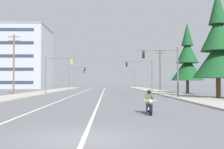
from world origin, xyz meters
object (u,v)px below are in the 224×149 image
Objects in this scene: traffic_signal_near_right at (166,64)px; apartment_building_far_left_block at (6,58)px; motorcycle_with_rider at (149,104)px; utility_pole_left_near at (14,62)px; conifer_tree_right_verge_far at (187,61)px; traffic_signal_mid_left at (74,74)px; traffic_signal_far_left at (77,76)px; utility_pole_right_far at (160,68)px; conifer_tree_right_verge_near at (218,48)px; traffic_signal_mid_right at (143,70)px; traffic_signal_near_left at (55,69)px; traffic_signal_far_right at (131,76)px.

traffic_signal_near_right is 66.40m from apartment_building_far_left_block.
motorcycle_with_rider is 17.95m from traffic_signal_near_right.
utility_pole_left_near is 0.82× the size of conifer_tree_right_verge_far.
traffic_signal_mid_left is 26.79m from apartment_building_far_left_block.
traffic_signal_far_left is 0.62× the size of utility_pole_right_far.
utility_pole_left_near is at bearing 155.30° from conifer_tree_right_verge_near.
utility_pole_left_near is (-5.98, -42.41, 1.22)m from traffic_signal_far_left.
traffic_signal_near_right is at bearing 172.35° from conifer_tree_right_verge_near.
motorcycle_with_rider is 0.22× the size of utility_pole_left_near.
apartment_building_far_left_block is at bearing 137.75° from traffic_signal_mid_right.
traffic_signal_near_left is 25.31m from conifer_tree_right_verge_near.
conifer_tree_right_verge_near is at bearing -89.33° from utility_pole_right_far.
apartment_building_far_left_block is (-38.64, 53.72, 5.39)m from traffic_signal_near_right.
traffic_signal_far_left is at bearing 112.16° from conifer_tree_right_verge_near.
utility_pole_left_near is at bearing -142.56° from utility_pole_right_far.
apartment_building_far_left_block is at bearing -177.32° from traffic_signal_far_left.
traffic_signal_near_left is at bearing -110.67° from traffic_signal_far_right.
traffic_signal_mid_right is at bearing 16.57° from utility_pole_left_near.
traffic_signal_far_right is 1.00× the size of traffic_signal_far_left.
motorcycle_with_rider is 0.35× the size of traffic_signal_mid_right.
apartment_building_far_left_block reaches higher than conifer_tree_right_verge_near.
motorcycle_with_rider is 71.81m from traffic_signal_far_right.
traffic_signal_far_left is (-16.56, 54.76, -0.09)m from traffic_signal_near_right.
traffic_signal_near_left is 0.62× the size of utility_pole_right_far.
utility_pole_left_near is (-17.95, 29.34, 4.66)m from motorcycle_with_rider.
utility_pole_left_near is (-22.90, -42.22, 1.23)m from traffic_signal_far_right.
traffic_signal_far_left is at bearing 136.88° from utility_pole_right_far.
traffic_signal_far_right is at bearing 61.52° from utility_pole_left_near.
apartment_building_far_left_block is (-22.78, 13.03, 5.39)m from traffic_signal_mid_left.
traffic_signal_near_left is 0.24× the size of apartment_building_far_left_block.
traffic_signal_far_left is at bearing 114.35° from traffic_signal_mid_right.
utility_pole_right_far is at bearing 37.44° from utility_pole_left_near.
apartment_building_far_left_block is (-38.28, 34.77, 5.34)m from traffic_signal_mid_right.
conifer_tree_right_verge_far reaches higher than traffic_signal_near_right.
apartment_building_far_left_block reaches higher than conifer_tree_right_verge_far.
motorcycle_with_rider is 0.35× the size of traffic_signal_far_left.
traffic_signal_near_right is at bearing -90.37° from traffic_signal_far_right.
traffic_signal_far_left is at bearing 106.83° from traffic_signal_near_right.
traffic_signal_far_right is 0.52× the size of conifer_tree_right_verge_far.
traffic_signal_near_right and traffic_signal_near_left have the same top height.
traffic_signal_near_right is at bearing -116.05° from conifer_tree_right_verge_far.
conifer_tree_right_verge_near is (6.43, -19.76, 1.87)m from traffic_signal_mid_right.
traffic_signal_far_right is (16.22, 13.87, -0.09)m from traffic_signal_mid_left.
traffic_signal_far_left is at bearing 91.09° from traffic_signal_near_left.
utility_pole_right_far is (6.02, 15.00, 1.20)m from traffic_signal_mid_right.
utility_pole_left_near is (-22.55, 12.35, 1.14)m from traffic_signal_near_right.
traffic_signal_near_right is 18.95m from traffic_signal_mid_right.
utility_pole_right_far is at bearing -75.57° from traffic_signal_far_right.
utility_pole_right_far reaches higher than traffic_signal_far_right.
conifer_tree_right_verge_far is at bearing 63.95° from traffic_signal_near_right.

